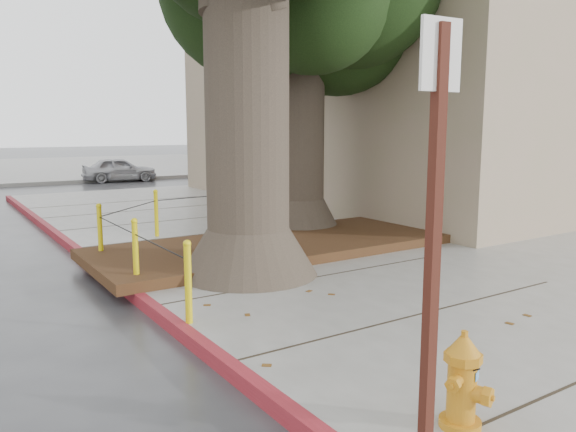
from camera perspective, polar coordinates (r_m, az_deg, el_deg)
name	(u,v)px	position (r m, az deg, el deg)	size (l,w,h in m)	color
ground	(390,335)	(6.55, 10.29, -11.76)	(140.00, 140.00, 0.00)	#28282B
sidewalk_main	(519,237)	(12.57, 22.46, -1.96)	(16.00, 26.00, 0.15)	slate
sidewalk_far	(121,165)	(35.98, -16.62, 5.00)	(16.00, 20.00, 0.15)	slate
curb_red	(142,301)	(7.61, -14.60, -8.36)	(0.14, 26.00, 0.16)	maroon
planter_bed	(275,246)	(10.00, -1.35, -3.02)	(6.40, 2.60, 0.16)	black
building_corner	(440,43)	(19.43, 15.14, 16.61)	(12.00, 13.00, 10.00)	gray
building_side_white	(293,93)	(36.61, 0.49, 12.36)	(10.00, 10.00, 9.00)	silver
building_side_grey	(314,80)	(45.05, 2.68, 13.61)	(12.00, 14.00, 12.00)	slate
bollard_ring	(170,227)	(9.56, -11.92, -1.12)	(3.79, 5.39, 0.95)	#D2BB0B
fire_hydrant	(463,381)	(4.38, 17.32, -15.69)	(0.39, 0.39, 0.73)	orange
signpost	(433,241)	(3.16, 14.54, -2.52)	(0.27, 0.07, 2.71)	#471911
car_silver	(119,169)	(25.48, -16.76, 4.55)	(1.25, 3.10, 1.06)	#A8A8AD
car_red	(258,167)	(25.18, -3.05, 4.98)	(1.22, 3.51, 1.16)	maroon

